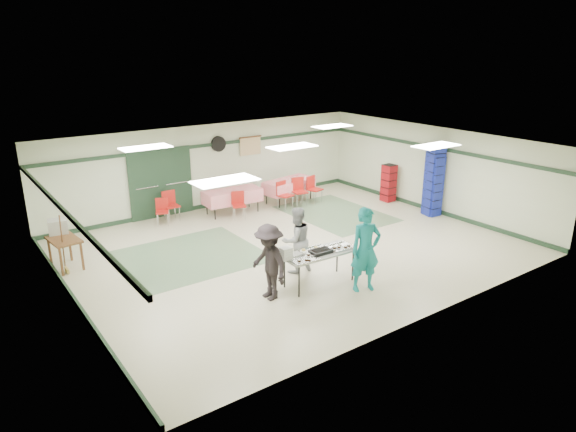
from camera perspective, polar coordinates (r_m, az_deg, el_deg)
floor at (r=13.57m, az=0.43°, el=-3.47°), size 11.00×11.00×0.00m
ceiling at (r=12.81m, az=0.46°, el=7.81°), size 11.00×11.00×0.00m
wall_back at (r=16.86m, az=-8.64°, el=5.50°), size 11.00×0.00×11.00m
wall_front at (r=10.05m, az=15.77°, el=-3.97°), size 11.00×0.00×11.00m
wall_left at (r=11.00m, az=-23.42°, el=-2.89°), size 0.00×9.00×9.00m
wall_right at (r=16.86m, az=15.80°, el=5.01°), size 0.00×9.00×9.00m
trim_back at (r=16.69m, az=-8.70°, el=7.82°), size 11.00×0.06×0.10m
baseboard_back at (r=17.16m, az=-8.39°, el=1.28°), size 11.00×0.06×0.12m
trim_left at (r=10.79m, az=-23.74°, el=0.62°), size 0.06×9.00×0.10m
baseboard_left at (r=11.50m, az=-22.46°, el=-8.86°), size 0.06×9.00×0.12m
trim_right at (r=16.70m, az=15.94°, el=7.34°), size 0.06×9.00×0.10m
baseboard_right at (r=17.17m, az=15.36°, el=0.81°), size 0.06×9.00×0.12m
green_patch_a at (r=13.22m, az=-10.99°, el=-4.43°), size 3.50×3.00×0.01m
green_patch_b at (r=16.32m, az=5.29°, el=0.29°), size 2.50×3.50×0.01m
double_door_left at (r=16.03m, az=-15.49°, el=3.26°), size 0.90×0.06×2.10m
double_door_right at (r=16.36m, az=-12.38°, el=3.80°), size 0.90×0.06×2.10m
door_frame at (r=16.17m, az=-13.91°, el=3.52°), size 2.00×0.03×2.15m
wall_fan at (r=16.80m, az=-7.74°, el=7.94°), size 0.50×0.10×0.50m
scroll_banner at (r=17.42m, az=-4.21°, el=7.76°), size 0.80×0.02×0.60m
serving_table at (r=11.30m, az=3.51°, el=-4.25°), size 1.73×0.74×0.76m
sheet_tray_right at (r=11.55m, az=5.85°, el=-3.47°), size 0.58×0.44×0.02m
sheet_tray_mid at (r=11.29m, az=3.12°, el=-3.93°), size 0.64×0.50×0.02m
sheet_tray_left at (r=10.84m, az=1.79°, el=-4.90°), size 0.57×0.44×0.02m
baking_pan at (r=11.21m, az=3.66°, el=-3.95°), size 0.49×0.31×0.08m
foam_box_stack at (r=10.84m, az=-0.24°, el=-4.18°), size 0.24×0.22×0.27m
volunteer_teal at (r=11.07m, az=8.62°, el=-3.72°), size 0.78×0.64×1.86m
volunteer_grey at (r=11.87m, az=0.93°, el=-2.69°), size 0.78×0.62×1.57m
volunteer_dark at (r=10.62m, az=-2.13°, el=-5.14°), size 0.62×1.06×1.64m
dining_table_a at (r=17.38m, az=0.11°, el=3.45°), size 1.95×1.12×0.77m
dining_table_b at (r=16.24m, az=-6.21°, el=2.26°), size 1.84×0.90×0.77m
chair_a at (r=16.94m, az=1.20°, el=3.07°), size 0.52×0.52×0.94m
chair_b at (r=16.58m, az=-0.54°, el=2.67°), size 0.49×0.49×0.91m
chair_c at (r=17.29m, az=2.79°, el=3.30°), size 0.51×0.51×0.90m
chair_d at (r=15.72m, az=-5.54°, el=1.54°), size 0.51×0.51×0.85m
chair_loose_a at (r=15.89m, az=-12.96°, el=1.47°), size 0.42×0.42×0.91m
chair_loose_b at (r=15.59m, az=-13.81°, el=0.80°), size 0.48×0.49×0.79m
crate_stack_blue_a at (r=16.44m, az=15.87°, el=3.90°), size 0.53×0.53×2.27m
crate_stack_red at (r=17.72m, az=11.12°, el=3.61°), size 0.39×0.39×1.27m
crate_stack_blue_b at (r=16.46m, az=15.92°, el=3.20°), size 0.43×0.43×1.87m
printer_table at (r=13.21m, az=-23.62°, el=-2.72°), size 0.70×0.99×0.74m
office_printer at (r=13.56m, az=-24.21°, el=-1.05°), size 0.49×0.45×0.34m
broom at (r=12.95m, az=-23.78°, el=-2.73°), size 0.08×0.23×1.41m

